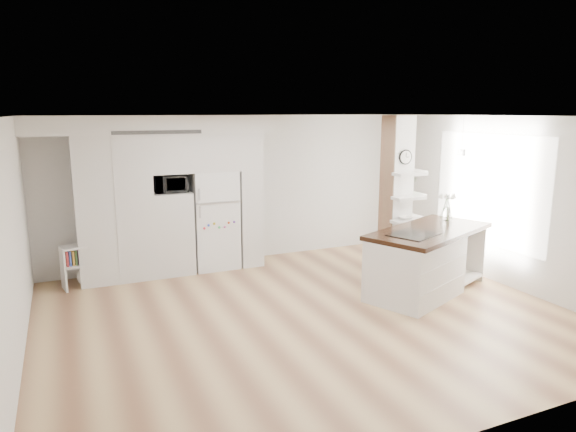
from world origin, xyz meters
The scene contains 14 objects.
floor centered at (0.00, 0.00, 0.00)m, with size 7.00×6.00×0.01m, color tan.
room centered at (0.00, 0.00, 1.86)m, with size 7.04×6.04×2.72m.
cabinet_wall centered at (-1.45, 2.67, 1.51)m, with size 4.00×0.71×2.70m.
refrigerator centered at (-0.53, 2.68, 0.88)m, with size 0.78×0.69×1.75m.
column centered at (2.38, 1.13, 1.35)m, with size 0.69×0.90×2.70m.
window centered at (3.48, 0.30, 1.50)m, with size 2.40×2.40×0.00m, color white.
pendant_light centered at (1.70, 0.15, 2.12)m, with size 0.12×0.12×0.10m, color white.
kitchen_island centered at (1.92, 0.01, 0.51)m, with size 2.44×1.84×1.56m.
bookshelf centered at (-2.74, 2.51, 0.30)m, with size 0.63×0.44×0.69m.
floor_plant_a centered at (2.37, 0.80, 0.21)m, with size 0.23×0.19×0.42m, color #2A6127.
floor_plant_b centered at (1.99, 1.45, 0.24)m, with size 0.27×0.27×0.48m, color #2A6127.
microwave centered at (-1.27, 2.62, 1.57)m, with size 0.54×0.37×0.30m, color #2D2D2D.
shelf_plant centered at (2.63, 1.30, 1.52)m, with size 0.27×0.23×0.30m, color #2A6127.
decor_bowl centered at (2.30, 0.90, 1.00)m, with size 0.22×0.22×0.05m, color white.
Camera 1 is at (-2.93, -6.01, 2.76)m, focal length 32.00 mm.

